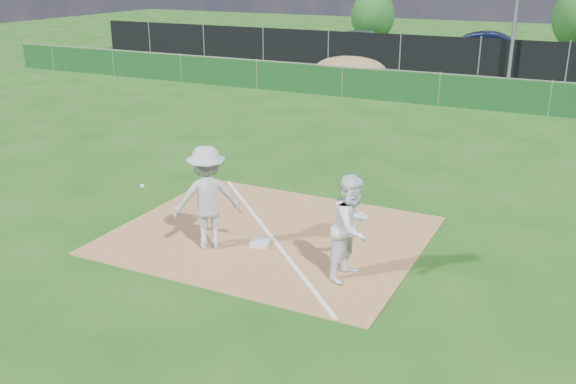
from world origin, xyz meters
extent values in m
plane|color=#19480F|center=(0.00, 10.00, 0.00)|extent=(90.00, 90.00, 0.00)
cube|color=#9A6A3D|center=(0.00, 1.00, 0.01)|extent=(6.00, 5.00, 0.02)
cube|color=white|center=(0.00, 1.00, 0.03)|extent=(5.01, 5.01, 0.01)
cube|color=#0F3915|center=(0.00, 15.00, 0.60)|extent=(44.00, 0.05, 1.20)
ellipsoid|color=olive|center=(-5.00, 18.50, 0.58)|extent=(3.38, 2.60, 1.17)
cube|color=black|center=(0.00, 23.00, 0.90)|extent=(46.00, 0.04, 1.80)
cube|color=black|center=(0.00, 28.00, 0.01)|extent=(46.00, 9.00, 0.01)
cube|color=silver|center=(0.06, 0.48, 0.06)|extent=(0.43, 0.43, 0.07)
imported|color=silver|center=(-0.78, -0.02, 1.03)|extent=(1.48, 1.40, 2.01)
sphere|color=white|center=(-2.39, 0.07, 0.98)|extent=(0.08, 0.08, 0.08)
imported|color=white|center=(2.13, 0.02, 0.94)|extent=(0.87, 1.03, 1.88)
imported|color=#A9ABB1|center=(-7.12, 26.69, 0.82)|extent=(5.03, 2.83, 1.62)
imported|color=#111733|center=(-0.07, 27.97, 0.82)|extent=(5.10, 2.36, 1.62)
cylinder|color=#382316|center=(-9.23, 33.67, 0.49)|extent=(0.24, 0.24, 0.99)
ellipsoid|color=#174F16|center=(-9.23, 33.67, 1.81)|extent=(2.97, 2.97, 3.41)
camera|label=1|loc=(5.63, -9.56, 5.21)|focal=40.00mm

